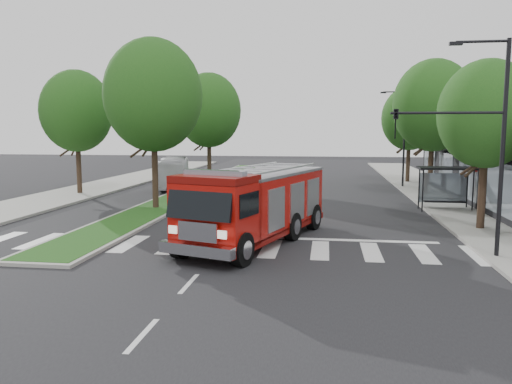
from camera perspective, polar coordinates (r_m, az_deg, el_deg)
ground at (r=23.53m, az=-2.37°, el=-4.63°), size 140.00×140.00×0.00m
sidewalk_right at (r=34.02m, az=22.13°, el=-1.39°), size 5.00×80.00×0.15m
sidewalk_left at (r=37.92m, az=-21.53°, el=-0.54°), size 5.00×80.00×0.15m
median at (r=42.18m, az=-5.96°, el=0.64°), size 3.00×50.00×0.15m
bus_shelter at (r=31.71m, az=20.82°, el=1.66°), size 3.20×1.60×2.61m
tree_right_near at (r=25.72m, az=24.83°, el=8.06°), size 4.40×4.40×8.05m
tree_right_mid at (r=37.41m, az=19.60°, el=9.29°), size 5.60×5.60×9.72m
tree_right_far at (r=47.23m, az=17.15°, el=8.04°), size 5.00×5.00×8.73m
tree_median_near at (r=30.49m, az=-11.68°, el=10.76°), size 5.80×5.80×10.16m
tree_median_far at (r=43.89m, az=-5.42°, el=9.27°), size 5.60×5.60×9.72m
tree_left_mid at (r=39.17m, az=-19.84°, el=8.69°), size 5.20×5.20×9.16m
streetlight_right_near at (r=19.91m, az=24.02°, el=6.17°), size 4.08×0.22×8.00m
streetlight_right_far at (r=43.10m, az=16.40°, el=6.39°), size 2.11×0.20×8.00m
fire_engine at (r=21.24m, az=0.01°, el=-1.50°), size 5.71×10.05×3.34m
city_bus at (r=42.39m, az=-9.38°, el=2.21°), size 4.15×9.22×2.50m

